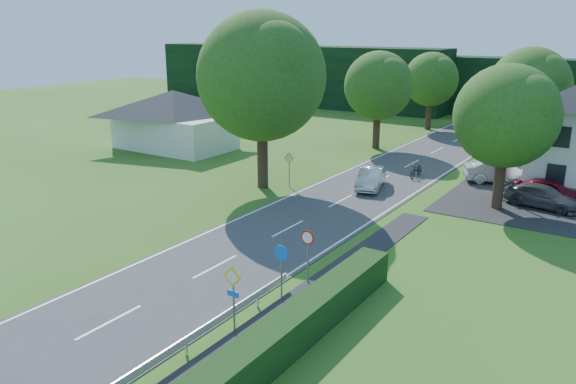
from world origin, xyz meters
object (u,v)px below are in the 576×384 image
Objects in this scene: moving_car at (371,178)px; motorcycle at (416,170)px; parked_car_red at (550,190)px; parked_car_grey at (543,196)px; streetlight at (505,129)px; parked_car_silver_a at (501,171)px; parasol at (529,170)px.

moving_car is 2.02× the size of motorcycle.
parked_car_red is (10.57, 3.54, 0.00)m from moving_car.
moving_car is 10.63m from parked_car_grey.
streetlight is at bearing 93.91° from parked_car_grey.
parked_car_silver_a is at bearing 26.40° from moving_car.
parked_car_grey is (-0.11, -1.60, -0.05)m from parked_car_red.
moving_car is at bearing -163.62° from streetlight.
motorcycle is at bearing 85.39° from parked_car_grey.
parasol reaches higher than parked_car_red.
motorcycle is (-6.26, 2.19, -3.87)m from streetlight.
parked_car_red is at bearing -6.48° from motorcycle.
moving_car is 11.28m from parasol.
parasol is (-1.95, 3.74, 0.18)m from parked_car_red.
streetlight reaches higher than parked_car_grey.
parked_car_silver_a is 5.56m from parked_car_grey.
parked_car_silver_a is (6.98, 6.28, 0.11)m from moving_car.
parked_car_grey is (2.69, -0.34, -3.77)m from streetlight.
parked_car_red is at bearing 2.94° from moving_car.
moving_car is at bearing -139.79° from parasol.
moving_car reaches higher than motorcycle.
moving_car is at bearing 109.11° from parked_car_silver_a.
streetlight reaches higher than moving_car.
parked_car_red is (9.07, -0.93, 0.15)m from motorcycle.
streetlight is 5.44m from parked_car_silver_a.
parasol is (1.63, 1.00, 0.07)m from parked_car_silver_a.
parked_car_red is 1.61m from parked_car_grey.
parked_car_grey reaches higher than motorcycle.
parked_car_silver_a is (-0.78, 4.00, -3.61)m from streetlight.
streetlight is 1.78× the size of parked_car_grey.
streetlight is 6.19m from parasol.
parasol is at bearing -81.36° from parked_car_silver_a.
parked_car_silver_a is at bearing 49.87° from parked_car_grey.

